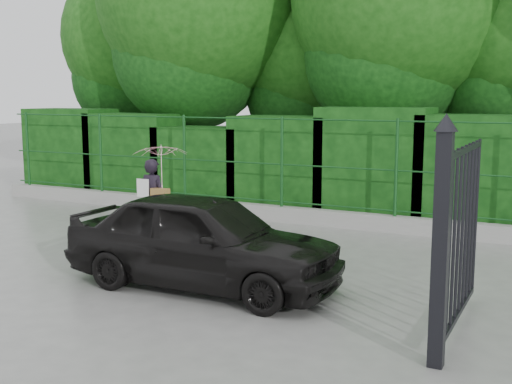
% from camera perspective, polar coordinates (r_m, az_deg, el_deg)
% --- Properties ---
extents(ground, '(80.00, 80.00, 0.00)m').
position_cam_1_polar(ground, '(9.39, -11.61, -7.12)').
color(ground, gray).
extents(kerb, '(14.00, 0.25, 0.30)m').
position_cam_1_polar(kerb, '(13.08, 0.69, -1.81)').
color(kerb, '#9E9E99').
rests_on(kerb, ground).
extents(fence, '(14.13, 0.06, 1.80)m').
position_cam_1_polar(fence, '(12.84, 1.58, 2.73)').
color(fence, '#134418').
rests_on(fence, kerb).
extents(hedge, '(14.20, 1.20, 2.28)m').
position_cam_1_polar(hedge, '(13.83, 2.66, 2.51)').
color(hedge, black).
rests_on(hedge, ground).
extents(trees, '(17.10, 6.15, 8.08)m').
position_cam_1_polar(trees, '(15.60, 10.14, 16.23)').
color(trees, black).
rests_on(trees, ground).
extents(gate, '(0.22, 2.33, 2.36)m').
position_cam_1_polar(gate, '(6.55, 16.90, -3.49)').
color(gate, black).
rests_on(gate, ground).
extents(woman, '(0.95, 0.97, 1.67)m').
position_cam_1_polar(woman, '(11.40, -8.63, 1.41)').
color(woman, black).
rests_on(woman, ground).
extents(car, '(3.74, 1.53, 1.27)m').
position_cam_1_polar(car, '(8.47, -4.77, -4.25)').
color(car, black).
rests_on(car, ground).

